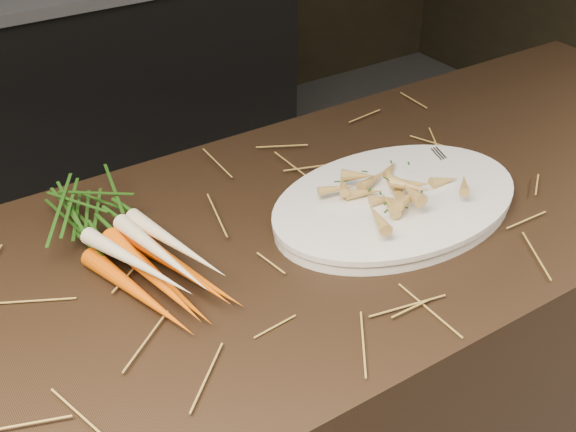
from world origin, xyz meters
name	(u,v)px	position (x,y,z in m)	size (l,w,h in m)	color
back_counter	(65,88)	(0.30, 2.18, 0.42)	(1.82, 0.62, 0.84)	black
straw_bedding	(229,251)	(0.00, 0.30, 0.91)	(1.40, 0.60, 0.02)	#AD8337
root_veg_bunch	(114,230)	(-0.14, 0.41, 0.94)	(0.21, 0.47, 0.09)	#E24600
serving_platter	(396,205)	(0.30, 0.26, 0.91)	(0.46, 0.31, 0.02)	white
roasted_veg_heap	(398,186)	(0.30, 0.26, 0.95)	(0.22, 0.16, 0.05)	#AB883C
serving_fork	(473,175)	(0.47, 0.24, 0.93)	(0.02, 0.17, 0.00)	silver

